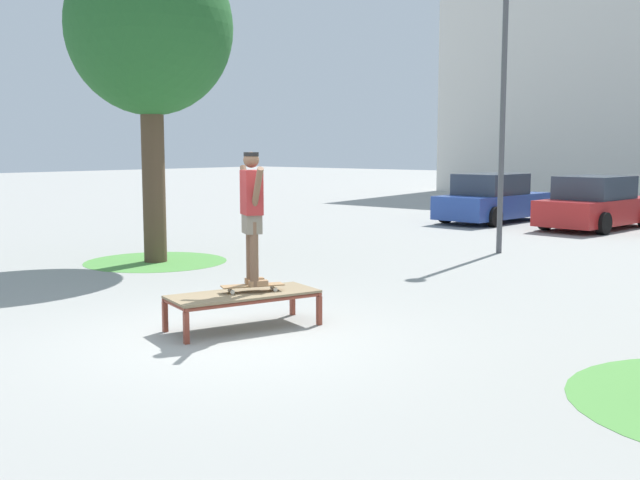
{
  "coord_description": "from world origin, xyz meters",
  "views": [
    {
      "loc": [
        6.66,
        -6.07,
        2.3
      ],
      "look_at": [
        -0.27,
        2.0,
        1.0
      ],
      "focal_mm": 42.59,
      "sensor_mm": 36.0,
      "label": 1
    }
  ],
  "objects_px": {
    "car_blue": "(492,200)",
    "light_post": "(504,76)",
    "car_red": "(596,205)",
    "skateboard": "(253,286)",
    "skater": "(252,209)",
    "tree_near_left": "(150,30)",
    "skate_box": "(243,296)"
  },
  "relations": [
    {
      "from": "skate_box",
      "to": "tree_near_left",
      "type": "bearing_deg",
      "value": 153.06
    },
    {
      "from": "skateboard",
      "to": "car_blue",
      "type": "xyz_separation_m",
      "value": [
        -4.34,
        14.57,
        0.15
      ]
    },
    {
      "from": "skater",
      "to": "light_post",
      "type": "distance_m",
      "value": 8.73
    },
    {
      "from": "car_red",
      "to": "skater",
      "type": "bearing_deg",
      "value": -85.5
    },
    {
      "from": "skateboard",
      "to": "car_blue",
      "type": "relative_size",
      "value": 0.18
    },
    {
      "from": "car_red",
      "to": "car_blue",
      "type": "bearing_deg",
      "value": -177.68
    },
    {
      "from": "tree_near_left",
      "to": "car_red",
      "type": "relative_size",
      "value": 1.46
    },
    {
      "from": "tree_near_left",
      "to": "car_blue",
      "type": "xyz_separation_m",
      "value": [
        1.21,
        11.9,
        -3.89
      ]
    },
    {
      "from": "skateboard",
      "to": "tree_near_left",
      "type": "height_order",
      "value": "tree_near_left"
    },
    {
      "from": "car_red",
      "to": "tree_near_left",
      "type": "bearing_deg",
      "value": -110.04
    },
    {
      "from": "skater",
      "to": "skate_box",
      "type": "bearing_deg",
      "value": -107.63
    },
    {
      "from": "skater",
      "to": "car_red",
      "type": "height_order",
      "value": "skater"
    },
    {
      "from": "car_blue",
      "to": "light_post",
      "type": "relative_size",
      "value": 0.74
    },
    {
      "from": "skater",
      "to": "light_post",
      "type": "height_order",
      "value": "light_post"
    },
    {
      "from": "skateboard",
      "to": "car_blue",
      "type": "bearing_deg",
      "value": 106.58
    },
    {
      "from": "car_blue",
      "to": "light_post",
      "type": "distance_m",
      "value": 7.76
    },
    {
      "from": "car_red",
      "to": "light_post",
      "type": "distance_m",
      "value": 7.07
    },
    {
      "from": "skater",
      "to": "tree_near_left",
      "type": "height_order",
      "value": "tree_near_left"
    },
    {
      "from": "car_blue",
      "to": "tree_near_left",
      "type": "bearing_deg",
      "value": -95.78
    },
    {
      "from": "skate_box",
      "to": "skateboard",
      "type": "bearing_deg",
      "value": 72.53
    },
    {
      "from": "skater",
      "to": "car_red",
      "type": "xyz_separation_m",
      "value": [
        -1.16,
        14.7,
        -0.84
      ]
    },
    {
      "from": "light_post",
      "to": "skate_box",
      "type": "bearing_deg",
      "value": -84.41
    },
    {
      "from": "skateboard",
      "to": "light_post",
      "type": "distance_m",
      "value": 9.04
    },
    {
      "from": "skater",
      "to": "tree_near_left",
      "type": "distance_m",
      "value": 6.87
    },
    {
      "from": "skate_box",
      "to": "skater",
      "type": "bearing_deg",
      "value": 72.37
    },
    {
      "from": "car_red",
      "to": "skate_box",
      "type": "bearing_deg",
      "value": -85.69
    },
    {
      "from": "car_blue",
      "to": "light_post",
      "type": "bearing_deg",
      "value": -60.78
    },
    {
      "from": "car_blue",
      "to": "car_red",
      "type": "height_order",
      "value": "same"
    },
    {
      "from": "skateboard",
      "to": "tree_near_left",
      "type": "bearing_deg",
      "value": 154.28
    },
    {
      "from": "tree_near_left",
      "to": "car_blue",
      "type": "distance_m",
      "value": 12.58
    },
    {
      "from": "skateboard",
      "to": "car_red",
      "type": "relative_size",
      "value": 0.18
    },
    {
      "from": "skateboard",
      "to": "car_red",
      "type": "distance_m",
      "value": 14.75
    }
  ]
}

